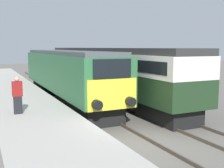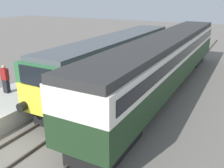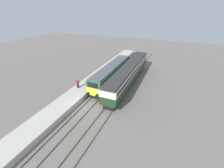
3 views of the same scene
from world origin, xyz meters
name	(u,v)px [view 2 (image 2 of 3)]	position (x,y,z in m)	size (l,w,h in m)	color
ground_plane	(6,157)	(0.00, 0.00, 0.00)	(120.00, 120.00, 0.00)	slate
platform_left	(64,81)	(-3.30, 8.00, 0.45)	(3.50, 50.00, 0.90)	#B7B2A8
rails_near_track	(77,110)	(0.00, 5.00, 0.07)	(1.51, 60.00, 0.14)	#4C4238
rails_far_track	(131,123)	(3.40, 5.00, 0.07)	(1.50, 60.00, 0.14)	#4C4238
locomotive	(117,58)	(0.00, 9.96, 2.08)	(2.70, 16.19, 3.65)	black
passenger_carriage	(167,57)	(3.40, 10.97, 2.35)	(2.75, 21.40, 3.84)	black
person_on_platform	(5,79)	(-4.01, 3.59, 1.74)	(0.44, 0.26, 1.69)	black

